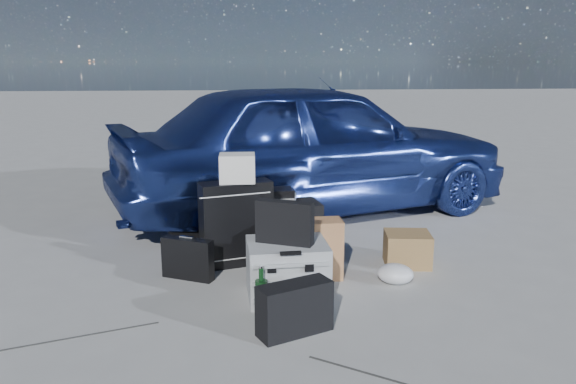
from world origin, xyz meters
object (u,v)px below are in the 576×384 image
object	(u,v)px
suitcase_left	(197,212)
green_bottle	(261,291)
briefcase	(188,259)
suitcase_right	(236,223)
pelican_case	(287,270)
duffel_bag	(275,226)
cardboard_box	(407,249)
car	(314,147)

from	to	relation	value
suitcase_left	green_bottle	distance (m)	1.51
briefcase	suitcase_right	bearing A→B (deg)	64.15
pelican_case	duffel_bag	size ratio (longest dim) A/B	0.69
suitcase_left	suitcase_right	size ratio (longest dim) A/B	0.96
green_bottle	cardboard_box	bearing A→B (deg)	33.57
car	suitcase_left	xyz separation A→B (m)	(-1.18, -1.10, -0.40)
green_bottle	duffel_bag	bearing A→B (deg)	82.21
briefcase	cardboard_box	world-z (taller)	briefcase
briefcase	suitcase_right	distance (m)	0.51
suitcase_right	pelican_case	bearing A→B (deg)	-79.42
pelican_case	cardboard_box	distance (m)	1.17
car	pelican_case	size ratio (longest dim) A/B	7.81
briefcase	suitcase_left	size ratio (longest dim) A/B	0.62
briefcase	suitcase_right	size ratio (longest dim) A/B	0.60
duffel_bag	suitcase_right	bearing A→B (deg)	-140.80
pelican_case	duffel_bag	xyz separation A→B (m)	(-0.01, 1.10, 0.00)
car	cardboard_box	size ratio (longest dim) A/B	11.99
pelican_case	suitcase_left	bearing A→B (deg)	118.71
car	briefcase	bearing A→B (deg)	127.63
suitcase_left	green_bottle	xyz separation A→B (m)	(0.50, -1.42, -0.17)
pelican_case	suitcase_right	world-z (taller)	suitcase_right
briefcase	suitcase_left	world-z (taller)	suitcase_left
car	pelican_case	world-z (taller)	car
suitcase_left	duffel_bag	size ratio (longest dim) A/B	0.83
briefcase	duffel_bag	world-z (taller)	duffel_bag
suitcase_left	green_bottle	world-z (taller)	suitcase_left
duffel_bag	green_bottle	world-z (taller)	duffel_bag
suitcase_left	duffel_bag	world-z (taller)	suitcase_left
pelican_case	suitcase_right	size ratio (longest dim) A/B	0.80
pelican_case	briefcase	bearing A→B (deg)	148.34
suitcase_right	duffel_bag	bearing A→B (deg)	33.16
pelican_case	suitcase_right	bearing A→B (deg)	114.32
briefcase	car	bearing A→B (deg)	82.75
suitcase_right	green_bottle	bearing A→B (deg)	-96.95
suitcase_right	cardboard_box	distance (m)	1.41
green_bottle	suitcase_right	bearing A→B (deg)	99.18
pelican_case	car	bearing A→B (deg)	75.25
duffel_bag	cardboard_box	world-z (taller)	duffel_bag
cardboard_box	duffel_bag	bearing A→B (deg)	152.19
briefcase	suitcase_left	xyz separation A→B (m)	(0.03, 0.74, 0.17)
car	cardboard_box	bearing A→B (deg)	178.74
pelican_case	briefcase	xyz separation A→B (m)	(-0.73, 0.41, -0.04)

